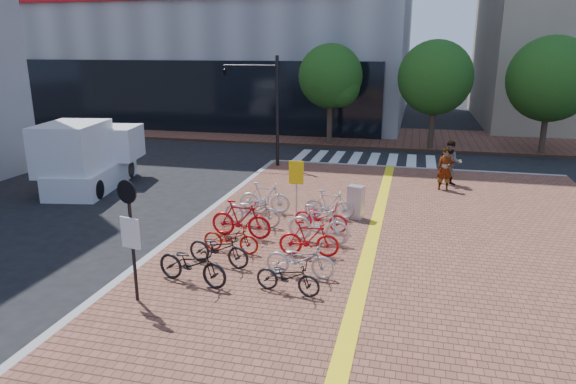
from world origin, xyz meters
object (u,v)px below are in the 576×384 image
(bike_10, at_px, (321,217))
(bike_7, at_px, (300,259))
(bike_0, at_px, (192,264))
(notice_sign, at_px, (130,226))
(bike_2, at_px, (231,238))
(pedestrian_a, at_px, (445,169))
(yellow_sign, at_px, (296,177))
(traffic_light_pole, at_px, (253,90))
(bike_5, at_px, (265,198))
(bike_9, at_px, (319,224))
(bike_3, at_px, (241,219))
(box_truck, at_px, (90,157))
(utility_box, at_px, (356,202))
(bike_8, at_px, (309,239))
(bike_11, at_px, (329,204))
(bike_1, at_px, (219,248))
(bike_6, at_px, (288,276))
(bike_4, at_px, (252,210))
(pedestrian_b, at_px, (451,163))

(bike_10, bearing_deg, bike_7, -171.23)
(bike_0, distance_m, notice_sign, 1.97)
(bike_2, xyz_separation_m, bike_10, (2.17, 2.39, 0.03))
(pedestrian_a, bearing_deg, bike_0, -124.83)
(yellow_sign, xyz_separation_m, traffic_light_pole, (-3.88, 7.31, 2.36))
(notice_sign, bearing_deg, traffic_light_pole, 96.87)
(bike_2, distance_m, pedestrian_a, 10.52)
(bike_5, bearing_deg, yellow_sign, -84.41)
(bike_0, relative_size, bike_10, 1.12)
(bike_10, relative_size, yellow_sign, 0.93)
(bike_5, relative_size, bike_9, 0.95)
(bike_9, relative_size, pedestrian_a, 1.11)
(bike_3, height_order, box_truck, box_truck)
(bike_9, bearing_deg, utility_box, -9.56)
(bike_8, xyz_separation_m, bike_11, (0.00, 3.38, -0.00))
(bike_1, distance_m, bike_9, 3.26)
(box_truck, bearing_deg, bike_8, -27.25)
(bike_11, relative_size, box_truck, 0.32)
(bike_9, xyz_separation_m, traffic_light_pole, (-5.17, 9.92, 3.09))
(bike_1, height_order, utility_box, utility_box)
(bike_9, xyz_separation_m, bike_10, (-0.13, 1.03, -0.11))
(bike_7, height_order, yellow_sign, yellow_sign)
(bike_5, height_order, pedestrian_a, pedestrian_a)
(bike_1, distance_m, bike_8, 2.53)
(bike_6, distance_m, bike_7, 0.99)
(bike_0, bearing_deg, bike_3, 9.64)
(bike_10, xyz_separation_m, traffic_light_pole, (-5.05, 8.89, 3.21))
(bike_9, bearing_deg, bike_4, 75.87)
(bike_6, xyz_separation_m, bike_9, (0.10, 3.45, 0.15))
(bike_1, height_order, bike_7, bike_1)
(bike_3, distance_m, utility_box, 4.20)
(yellow_sign, bearing_deg, pedestrian_a, 40.80)
(yellow_sign, bearing_deg, bike_4, -124.13)
(bike_8, height_order, pedestrian_b, pedestrian_b)
(bike_5, height_order, bike_6, bike_5)
(bike_7, xyz_separation_m, bike_8, (-0.05, 1.37, 0.04))
(bike_5, xyz_separation_m, box_truck, (-8.31, 1.96, 0.66))
(pedestrian_b, bearing_deg, bike_5, -144.72)
(bike_9, bearing_deg, bike_5, 52.89)
(bike_0, relative_size, yellow_sign, 1.05)
(pedestrian_a, bearing_deg, yellow_sign, -142.80)
(bike_10, relative_size, pedestrian_b, 0.94)
(bike_9, bearing_deg, bike_7, -172.24)
(bike_7, height_order, pedestrian_b, pedestrian_b)
(bike_6, bearing_deg, pedestrian_a, -12.86)
(notice_sign, bearing_deg, yellow_sign, 73.79)
(bike_0, xyz_separation_m, bike_7, (2.51, 1.04, -0.05))
(bike_10, relative_size, utility_box, 1.54)
(bike_7, distance_m, utility_box, 5.09)
(bike_11, xyz_separation_m, box_truck, (-10.65, 2.10, 0.70))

